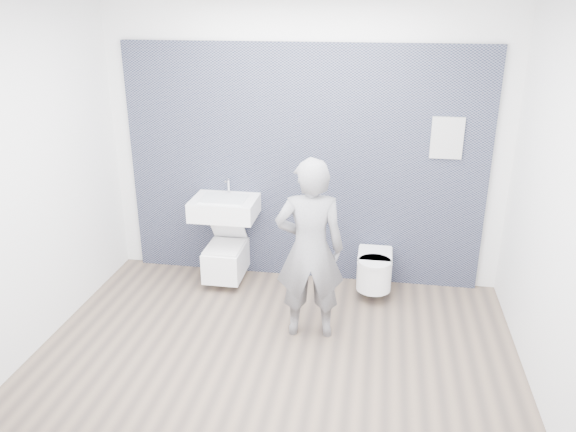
% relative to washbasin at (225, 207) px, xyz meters
% --- Properties ---
extents(ground, '(4.00, 4.00, 0.00)m').
position_rel_washbasin_xyz_m(ground, '(0.75, -1.20, -0.82)').
color(ground, brown).
rests_on(ground, ground).
extents(room_shell, '(4.00, 4.00, 4.00)m').
position_rel_washbasin_xyz_m(room_shell, '(0.75, -1.20, 0.92)').
color(room_shell, silver).
rests_on(room_shell, ground).
extents(tile_wall, '(3.60, 0.06, 2.40)m').
position_rel_washbasin_xyz_m(tile_wall, '(0.75, 0.27, -0.82)').
color(tile_wall, black).
rests_on(tile_wall, ground).
extents(washbasin, '(0.65, 0.48, 0.48)m').
position_rel_washbasin_xyz_m(washbasin, '(0.00, 0.00, 0.00)').
color(washbasin, white).
rests_on(washbasin, ground).
extents(toilet_square, '(0.37, 0.54, 0.66)m').
position_rel_washbasin_xyz_m(toilet_square, '(0.00, -0.03, -0.55)').
color(toilet_square, white).
rests_on(toilet_square, ground).
extents(toilet_rounded, '(0.34, 0.57, 0.31)m').
position_rel_washbasin_xyz_m(toilet_rounded, '(1.52, -0.05, -0.55)').
color(toilet_rounded, white).
rests_on(toilet_rounded, ground).
extents(info_placard, '(0.30, 0.03, 0.39)m').
position_rel_washbasin_xyz_m(info_placard, '(2.12, 0.23, -0.82)').
color(info_placard, white).
rests_on(info_placard, ground).
extents(visitor, '(0.63, 0.46, 1.60)m').
position_rel_washbasin_xyz_m(visitor, '(0.98, -0.84, -0.02)').
color(visitor, gray).
rests_on(visitor, ground).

